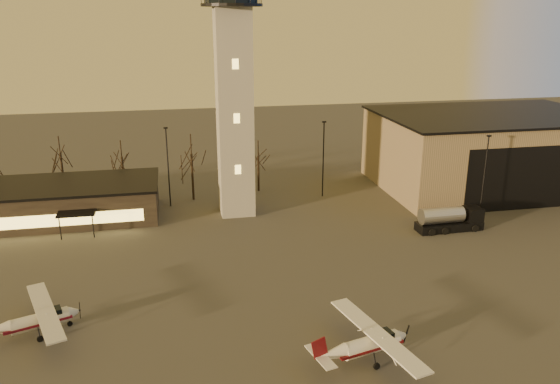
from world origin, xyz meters
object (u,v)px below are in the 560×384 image
at_px(control_tower, 234,78).
at_px(fuel_truck, 449,221).
at_px(hangar, 489,150).
at_px(cessna_front, 372,347).
at_px(terminal, 49,202).
at_px(cessna_rear, 42,322).

relative_size(control_tower, fuel_truck, 4.32).
bearing_deg(hangar, cessna_front, -130.39).
height_order(terminal, fuel_truck, terminal).
distance_m(control_tower, terminal, 26.24).
bearing_deg(terminal, control_tower, -5.15).
distance_m(cessna_front, fuel_truck, 27.28).
height_order(hangar, cessna_front, hangar).
xyz_separation_m(cessna_front, fuel_truck, (17.11, 21.25, 0.12)).
bearing_deg(cessna_front, fuel_truck, 37.39).
distance_m(cessna_rear, fuel_truck, 42.60).
relative_size(hangar, fuel_truck, 4.05).
relative_size(hangar, cessna_front, 2.96).
xyz_separation_m(control_tower, fuel_truck, (22.66, -10.56, -15.23)).
bearing_deg(cessna_rear, fuel_truck, -1.59).
distance_m(terminal, cessna_front, 43.61).
xyz_separation_m(control_tower, cessna_front, (5.55, -31.81, -15.35)).
relative_size(control_tower, terminal, 1.28).
relative_size(cessna_front, fuel_truck, 1.37).
distance_m(hangar, cessna_rear, 60.72).
relative_size(cessna_front, cessna_rear, 1.07).
height_order(terminal, cessna_rear, terminal).
relative_size(control_tower, cessna_front, 3.15).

